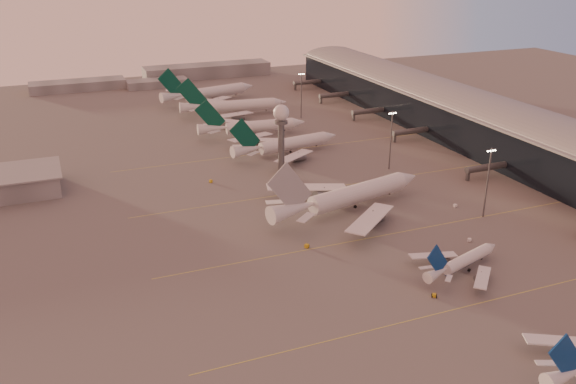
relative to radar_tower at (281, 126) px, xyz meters
name	(u,v)px	position (x,y,z in m)	size (l,w,h in m)	color
ground	(445,340)	(-5.00, -120.00, -20.95)	(700.00, 700.00, 0.00)	#535050
taxiway_markings	(420,227)	(25.00, -64.00, -20.94)	(180.00, 185.25, 0.02)	gold
terminal	(502,130)	(102.88, -9.91, -10.43)	(57.00, 362.00, 23.04)	black
radar_tower	(281,126)	(0.00, 0.00, 0.00)	(6.40, 6.40, 31.10)	#4E5155
mast_b	(488,180)	(50.00, -65.00, -7.21)	(3.60, 0.56, 25.00)	#4E5155
mast_c	(391,138)	(45.00, -10.00, -7.21)	(3.60, 0.56, 25.00)	#4E5155
mast_d	(301,93)	(43.00, 80.00, -7.21)	(3.60, 0.56, 25.00)	#4E5155
distant_horizon	(171,76)	(-2.38, 205.14, -17.06)	(165.00, 37.50, 9.00)	slate
narrowbody_mid	(462,263)	(19.15, -94.12, -18.31)	(32.27, 25.34, 13.02)	silver
widebody_white	(349,200)	(9.06, -42.60, -16.82)	(66.59, 52.74, 23.82)	silver
greentail_a	(287,147)	(12.07, 24.39, -17.43)	(54.59, 43.77, 19.93)	silver
greentail_b	(253,129)	(7.32, 57.29, -17.40)	(55.41, 44.61, 20.12)	silver
greentail_c	(235,108)	(11.00, 99.29, -17.02)	(61.12, 49.13, 22.22)	silver
greentail_d	(209,95)	(6.52, 136.25, -16.87)	(62.42, 49.82, 23.08)	silver
gsv_tug_mid	(434,296)	(3.66, -102.95, -20.48)	(3.70, 3.33, 0.91)	gold
gsv_truck_b	(471,238)	(33.69, -79.41, -19.79)	(5.96, 3.57, 2.27)	silver
gsv_truck_c	(308,244)	(-16.09, -63.53, -19.68)	(6.42, 5.10, 2.49)	gold
gsv_catering_b	(456,202)	(46.23, -54.48, -18.77)	(5.38, 2.66, 4.36)	silver
gsv_truck_d	(210,179)	(-29.32, 3.05, -19.78)	(3.26, 5.97, 2.28)	gold
gsv_tug_hangar	(306,139)	(29.04, 41.33, -20.46)	(3.90, 3.55, 0.96)	gold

